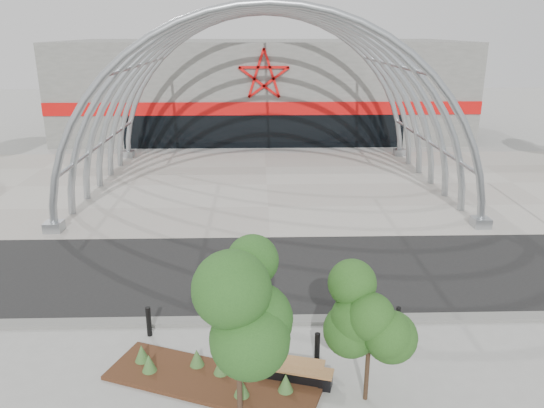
# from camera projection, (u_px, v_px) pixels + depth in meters

# --- Properties ---
(ground) EXTENTS (140.00, 140.00, 0.00)m
(ground) POSITION_uv_depth(u_px,v_px,m) (275.00, 318.00, 17.28)
(ground) COLOR #979792
(ground) RESTS_ON ground
(road) EXTENTS (140.00, 7.00, 0.02)m
(road) POSITION_uv_depth(u_px,v_px,m) (272.00, 271.00, 20.60)
(road) COLOR black
(road) RESTS_ON ground
(forecourt) EXTENTS (60.00, 17.00, 0.04)m
(forecourt) POSITION_uv_depth(u_px,v_px,m) (267.00, 185.00, 31.98)
(forecourt) COLOR #A69F95
(forecourt) RESTS_ON ground
(kerb) EXTENTS (60.00, 0.50, 0.12)m
(kerb) POSITION_uv_depth(u_px,v_px,m) (276.00, 320.00, 17.02)
(kerb) COLOR slate
(kerb) RESTS_ON ground
(arena_building) EXTENTS (34.00, 15.24, 8.00)m
(arena_building) POSITION_uv_depth(u_px,v_px,m) (263.00, 87.00, 47.76)
(arena_building) COLOR slate
(arena_building) RESTS_ON ground
(vault_canopy) EXTENTS (20.80, 15.80, 20.36)m
(vault_canopy) POSITION_uv_depth(u_px,v_px,m) (267.00, 185.00, 31.98)
(vault_canopy) COLOR #9AA0A4
(vault_canopy) RESTS_ON ground
(planting_bed) EXTENTS (6.00, 3.72, 0.61)m
(planting_bed) POSITION_uv_depth(u_px,v_px,m) (210.00, 377.00, 14.12)
(planting_bed) COLOR #351910
(planting_bed) RESTS_ON ground
(street_tree_0) EXTENTS (1.84, 1.84, 4.19)m
(street_tree_0) POSITION_uv_depth(u_px,v_px,m) (238.00, 306.00, 11.98)
(street_tree_0) COLOR #2F1F16
(street_tree_0) RESTS_ON ground
(street_tree_1) EXTENTS (1.44, 1.44, 3.40)m
(street_tree_1) POSITION_uv_depth(u_px,v_px,m) (371.00, 314.00, 12.75)
(street_tree_1) COLOR black
(street_tree_1) RESTS_ON ground
(bench_0) EXTENTS (2.22, 1.02, 0.45)m
(bench_0) POSITION_uv_depth(u_px,v_px,m) (285.00, 367.00, 14.42)
(bench_0) COLOR black
(bench_0) RESTS_ON ground
(bench_1) EXTENTS (2.19, 1.06, 0.45)m
(bench_1) POSITION_uv_depth(u_px,v_px,m) (293.00, 375.00, 14.09)
(bench_1) COLOR black
(bench_1) RESTS_ON ground
(bollard_0) EXTENTS (0.15, 0.15, 0.97)m
(bollard_0) POSITION_uv_depth(u_px,v_px,m) (149.00, 322.00, 16.15)
(bollard_0) COLOR black
(bollard_0) RESTS_ON ground
(bollard_1) EXTENTS (0.17, 0.17, 1.07)m
(bollard_1) POSITION_uv_depth(u_px,v_px,m) (203.00, 298.00, 17.47)
(bollard_1) COLOR black
(bollard_1) RESTS_ON ground
(bollard_2) EXTENTS (0.15, 0.15, 0.95)m
(bollard_2) POSITION_uv_depth(u_px,v_px,m) (317.00, 348.00, 14.81)
(bollard_2) COLOR black
(bollard_2) RESTS_ON ground
(bollard_3) EXTENTS (0.15, 0.15, 0.92)m
(bollard_3) POSITION_uv_depth(u_px,v_px,m) (383.00, 312.00, 16.76)
(bollard_3) COLOR black
(bollard_3) RESTS_ON ground
(bollard_4) EXTENTS (0.14, 0.14, 0.89)m
(bollard_4) POSITION_uv_depth(u_px,v_px,m) (398.00, 320.00, 16.31)
(bollard_4) COLOR black
(bollard_4) RESTS_ON ground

